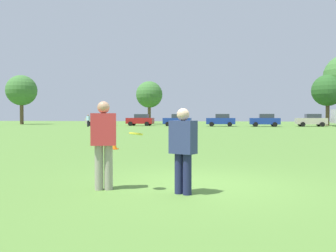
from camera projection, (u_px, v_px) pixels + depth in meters
ground_plane at (199, 185)px, 7.44m from camera, size 199.93×199.93×0.00m
player_thrower at (104, 140)px, 6.95m from camera, size 0.54×0.40×1.74m
player_defender at (183, 146)px, 6.56m from camera, size 0.54×0.44×1.60m
frisbee at (136, 134)px, 6.81m from camera, size 0.27×0.27×0.09m
traffic_cone at (114, 144)px, 15.62m from camera, size 0.32×0.32×0.48m
parked_car_near_left at (100, 120)px, 55.42m from camera, size 4.20×2.22×1.82m
parked_car_mid_left at (140, 120)px, 55.51m from camera, size 4.20×2.22×1.82m
parked_car_center at (178, 120)px, 53.79m from camera, size 4.20×2.22×1.82m
parked_car_mid_right at (221, 120)px, 52.19m from camera, size 4.20×2.22×1.82m
parked_car_near_right at (265, 120)px, 50.70m from camera, size 4.20×2.22×1.82m
parked_car_far_right at (311, 120)px, 51.17m from camera, size 4.20×2.22×1.82m
bystander_sideline_watcher at (88, 120)px, 50.52m from camera, size 0.55×0.45×1.74m
tree_west_oak at (21, 91)px, 65.44m from camera, size 5.59×5.59×9.08m
tree_west_maple at (149, 95)px, 66.43m from camera, size 4.96×4.96×8.05m
tree_center_elm at (328, 90)px, 56.10m from camera, size 4.98×4.98×8.09m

